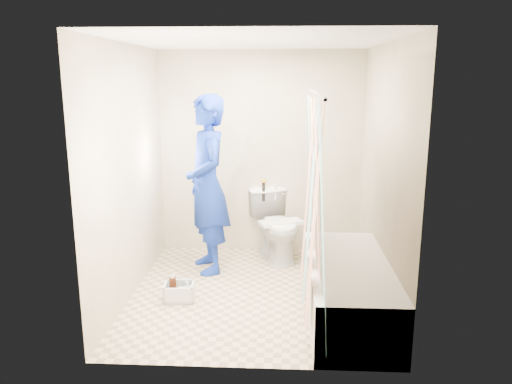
# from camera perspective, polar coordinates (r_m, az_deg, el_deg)

# --- Properties ---
(floor) EXTENTS (2.60, 2.60, 0.00)m
(floor) POSITION_cam_1_polar(r_m,az_deg,el_deg) (5.04, -0.11, -11.50)
(floor) COLOR tan
(floor) RESTS_ON ground
(ceiling) EXTENTS (2.40, 2.60, 0.02)m
(ceiling) POSITION_cam_1_polar(r_m,az_deg,el_deg) (4.59, -0.13, 16.89)
(ceiling) COLOR white
(ceiling) RESTS_ON wall_back
(wall_back) EXTENTS (2.40, 0.02, 2.40)m
(wall_back) POSITION_cam_1_polar(r_m,az_deg,el_deg) (5.95, 0.57, 4.41)
(wall_back) COLOR beige
(wall_back) RESTS_ON ground
(wall_front) EXTENTS (2.40, 0.02, 2.40)m
(wall_front) POSITION_cam_1_polar(r_m,az_deg,el_deg) (3.40, -1.32, -2.15)
(wall_front) COLOR beige
(wall_front) RESTS_ON ground
(wall_left) EXTENTS (0.02, 2.60, 2.40)m
(wall_left) POSITION_cam_1_polar(r_m,az_deg,el_deg) (4.88, -14.34, 2.11)
(wall_left) COLOR beige
(wall_left) RESTS_ON ground
(wall_right) EXTENTS (0.02, 2.60, 2.40)m
(wall_right) POSITION_cam_1_polar(r_m,az_deg,el_deg) (4.76, 14.48, 1.82)
(wall_right) COLOR beige
(wall_right) RESTS_ON ground
(bathtub) EXTENTS (0.70, 1.75, 0.50)m
(bathtub) POSITION_cam_1_polar(r_m,az_deg,el_deg) (4.57, 10.47, -10.70)
(bathtub) COLOR white
(bathtub) RESTS_ON ground
(curtain_rod) EXTENTS (0.02, 1.90, 0.02)m
(curtain_rod) POSITION_cam_1_polar(r_m,az_deg,el_deg) (4.16, 6.85, 11.00)
(curtain_rod) COLOR silver
(curtain_rod) RESTS_ON wall_back
(shower_curtain) EXTENTS (0.06, 1.75, 1.80)m
(shower_curtain) POSITION_cam_1_polar(r_m,az_deg,el_deg) (4.29, 6.51, -1.50)
(shower_curtain) COLOR white
(shower_curtain) RESTS_ON curtain_rod
(toilet) EXTENTS (0.72, 0.90, 0.80)m
(toilet) POSITION_cam_1_polar(r_m,az_deg,el_deg) (5.83, 2.39, -3.83)
(toilet) COLOR white
(toilet) RESTS_ON ground
(tank_lid) EXTENTS (0.54, 0.39, 0.04)m
(tank_lid) POSITION_cam_1_polar(r_m,az_deg,el_deg) (5.70, 2.88, -3.51)
(tank_lid) COLOR white
(tank_lid) RESTS_ON toilet
(tank_internals) EXTENTS (0.18, 0.11, 0.26)m
(tank_internals) POSITION_cam_1_polar(r_m,az_deg,el_deg) (5.91, 1.23, 0.30)
(tank_internals) COLOR black
(tank_internals) RESTS_ON toilet
(plumber) EXTENTS (0.70, 0.82, 1.92)m
(plumber) POSITION_cam_1_polar(r_m,az_deg,el_deg) (5.37, -5.60, 0.81)
(plumber) COLOR navy
(plumber) RESTS_ON ground
(cleaning_caddy) EXTENTS (0.29, 0.24, 0.21)m
(cleaning_caddy) POSITION_cam_1_polar(r_m,az_deg,el_deg) (4.92, -8.65, -11.29)
(cleaning_caddy) COLOR silver
(cleaning_caddy) RESTS_ON ground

